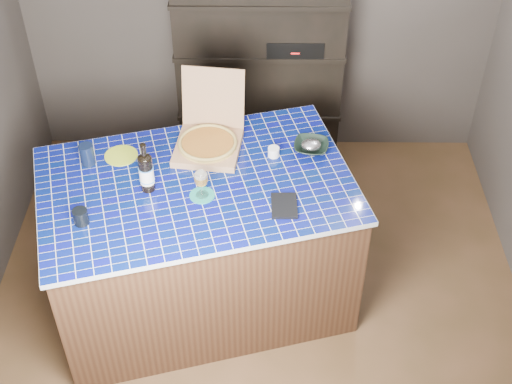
{
  "coord_description": "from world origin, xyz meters",
  "views": [
    {
      "loc": [
        0.02,
        -3.0,
        3.7
      ],
      "look_at": [
        -0.01,
        0.0,
        1.0
      ],
      "focal_mm": 50.0,
      "sensor_mm": 36.0,
      "label": 1
    }
  ],
  "objects_px": {
    "dvd_case": "(284,206)",
    "bowl": "(311,147)",
    "mead_bottle": "(146,172)",
    "pizza_box": "(208,140)",
    "kitchen_island": "(200,242)",
    "wine_glass": "(201,179)"
  },
  "relations": [
    {
      "from": "kitchen_island",
      "to": "bowl",
      "type": "bearing_deg",
      "value": 9.22
    },
    {
      "from": "wine_glass",
      "to": "bowl",
      "type": "xyz_separation_m",
      "value": [
        0.64,
        0.42,
        -0.1
      ]
    },
    {
      "from": "pizza_box",
      "to": "wine_glass",
      "type": "relative_size",
      "value": 2.82
    },
    {
      "from": "wine_glass",
      "to": "dvd_case",
      "type": "relative_size",
      "value": 0.9
    },
    {
      "from": "dvd_case",
      "to": "wine_glass",
      "type": "bearing_deg",
      "value": 168.27
    },
    {
      "from": "bowl",
      "to": "wine_glass",
      "type": "bearing_deg",
      "value": -146.55
    },
    {
      "from": "bowl",
      "to": "mead_bottle",
      "type": "bearing_deg",
      "value": -158.96
    },
    {
      "from": "dvd_case",
      "to": "bowl",
      "type": "relative_size",
      "value": 0.96
    },
    {
      "from": "kitchen_island",
      "to": "bowl",
      "type": "xyz_separation_m",
      "value": [
        0.68,
        0.31,
        0.52
      ]
    },
    {
      "from": "kitchen_island",
      "to": "wine_glass",
      "type": "xyz_separation_m",
      "value": [
        0.05,
        -0.11,
        0.62
      ]
    },
    {
      "from": "pizza_box",
      "to": "bowl",
      "type": "relative_size",
      "value": 2.44
    },
    {
      "from": "kitchen_island",
      "to": "wine_glass",
      "type": "distance_m",
      "value": 0.63
    },
    {
      "from": "kitchen_island",
      "to": "dvd_case",
      "type": "xyz_separation_m",
      "value": [
        0.51,
        -0.2,
        0.5
      ]
    },
    {
      "from": "mead_bottle",
      "to": "wine_glass",
      "type": "relative_size",
      "value": 1.78
    },
    {
      "from": "pizza_box",
      "to": "mead_bottle",
      "type": "distance_m",
      "value": 0.5
    },
    {
      "from": "mead_bottle",
      "to": "pizza_box",
      "type": "bearing_deg",
      "value": 49.53
    },
    {
      "from": "pizza_box",
      "to": "wine_glass",
      "type": "distance_m",
      "value": 0.44
    },
    {
      "from": "kitchen_island",
      "to": "bowl",
      "type": "relative_size",
      "value": 9.7
    },
    {
      "from": "mead_bottle",
      "to": "wine_glass",
      "type": "xyz_separation_m",
      "value": [
        0.31,
        -0.06,
        0.0
      ]
    },
    {
      "from": "bowl",
      "to": "dvd_case",
      "type": "bearing_deg",
      "value": -108.9
    },
    {
      "from": "kitchen_island",
      "to": "dvd_case",
      "type": "bearing_deg",
      "value": -36.45
    },
    {
      "from": "dvd_case",
      "to": "kitchen_island",
      "type": "bearing_deg",
      "value": 157.67
    }
  ]
}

